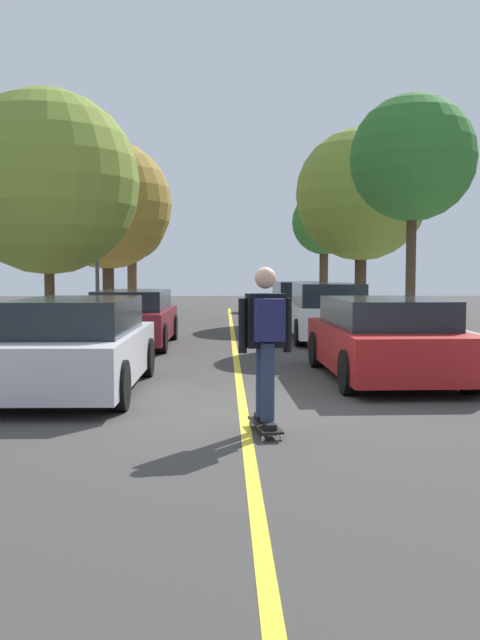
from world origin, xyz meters
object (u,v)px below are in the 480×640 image
parked_car_left_near (133,318)px  street_tree_left_far (132,228)px  street_tree_left_near (107,205)px  street_tree_right_nearest (413,159)px  street_tree_left_nearest (47,183)px  street_tree_right_near (361,195)px  street_tree_right_far (324,223)px  parked_car_left_nearest (77,346)px  streetlamp (96,215)px  skateboarder (266,336)px  parked_car_right_near (326,312)px  parked_car_right_nearest (384,339)px  parked_car_right_far (298,302)px  skateboard (265,425)px

parked_car_left_near → street_tree_left_far: 16.31m
street_tree_left_near → street_tree_right_nearest: bearing=-41.9°
street_tree_left_near → street_tree_right_nearest: 12.05m
parked_car_left_near → street_tree_left_nearest: bearing=159.3°
street_tree_right_near → street_tree_right_far: (0.00, 8.79, -0.35)m
parked_car_left_nearest → streetlamp: (-1.75, 11.21, 2.77)m
parked_car_left_near → street_tree_right_nearest: bearing=10.6°
parked_car_left_near → street_tree_right_far: (6.84, 16.48, 3.35)m
street_tree_left_nearest → street_tree_right_far: size_ratio=1.10×
parked_car_left_near → skateboarder: skateboarder is taller
parked_car_right_near → street_tree_left_nearest: (-6.84, -0.52, 3.15)m
parked_car_right_nearest → streetlamp: (-6.46, 10.11, 2.78)m
parked_car_left_nearest → parked_car_right_near: 8.82m
skateboarder → street_tree_left_near: bearing=104.5°
parked_car_right_nearest → parked_car_right_near: size_ratio=0.94×
street_tree_right_far → parked_car_right_near: bearing=-98.0°
street_tree_left_far → skateboarder: street_tree_left_far is taller
parked_car_left_nearest → street_tree_left_far: size_ratio=0.82×
parked_car_right_far → street_tree_left_near: street_tree_left_near is taller
parked_car_right_far → street_tree_right_near: 4.24m
street_tree_left_near → street_tree_right_near: 9.12m
parked_car_right_far → street_tree_right_far: (2.13, 8.63, 3.32)m
streetlamp → street_tree_left_near: bearing=95.1°
street_tree_right_nearest → street_tree_right_far: size_ratio=1.11×
parked_car_right_far → skateboarder: (-2.15, -16.63, 0.37)m
parked_car_left_near → skateboarder: bearing=-73.7°
skateboard → street_tree_left_nearest: bearing=116.1°
parked_car_left_nearest → skateboard: (2.56, -2.62, -0.58)m
street_tree_left_nearest → street_tree_left_far: (0.00, 15.08, -0.14)m
street_tree_right_near → parked_car_right_far: bearing=175.8°
parked_car_left_near → parked_car_right_nearest: (4.71, -5.02, 0.00)m
street_tree_left_nearest → parked_car_right_nearest: bearing=-40.4°
street_tree_left_nearest → street_tree_right_near: street_tree_right_near is taller
street_tree_right_near → streetlamp: bearing=-163.2°
parked_car_left_near → parked_car_right_nearest: bearing=-46.8°
parked_car_right_nearest → street_tree_left_near: 16.27m
parked_car_right_far → street_tree_left_nearest: street_tree_left_nearest is taller
street_tree_left_nearest → street_tree_left_near: size_ratio=0.93×
street_tree_right_far → parked_car_left_nearest: bearing=-106.8°
street_tree_right_near → skateboarder: 17.33m
parked_car_right_nearest → streetlamp: streetlamp is taller
street_tree_left_far → streetlamp: 10.80m
parked_car_right_far → street_tree_left_far: (-6.84, 8.03, 3.05)m
street_tree_left_near → skateboard: (4.69, -18.07, -4.06)m
street_tree_right_nearest → skateboard: size_ratio=6.94×
street_tree_right_far → street_tree_left_nearest: bearing=-119.8°
parked_car_left_nearest → street_tree_right_near: 15.85m
parked_car_left_near → parked_car_right_near: size_ratio=0.95×
parked_car_left_nearest → street_tree_right_far: (6.84, 22.60, 3.33)m
street_tree_left_near → street_tree_right_nearest: street_tree_left_near is taller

